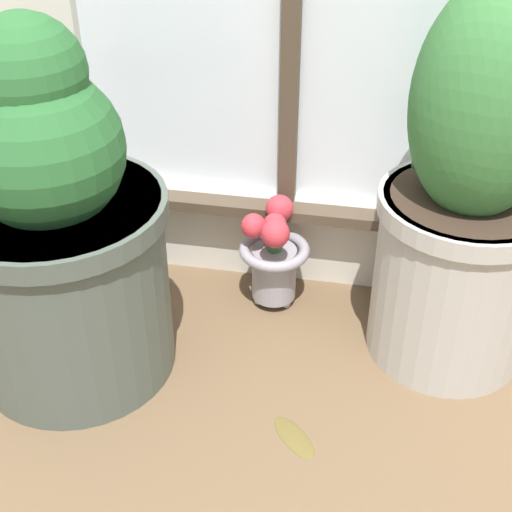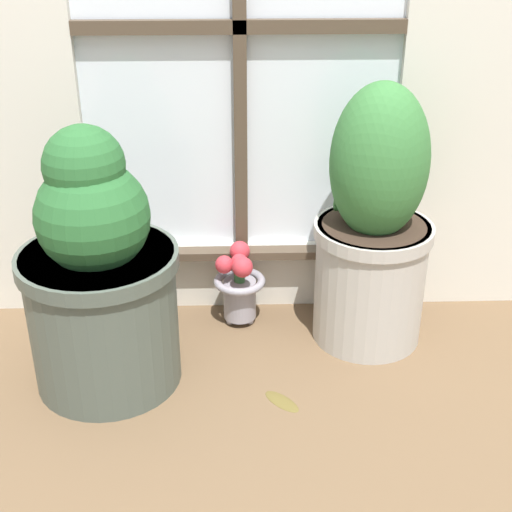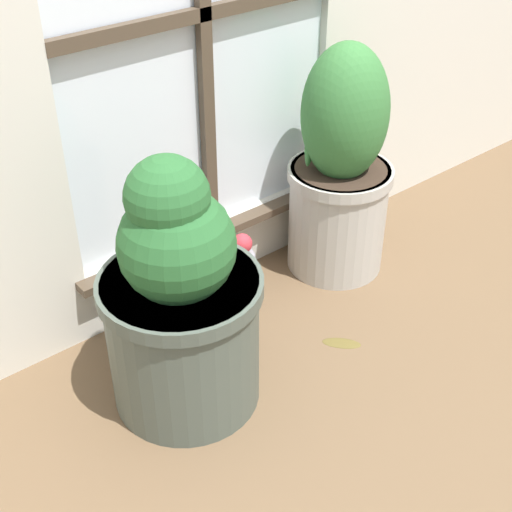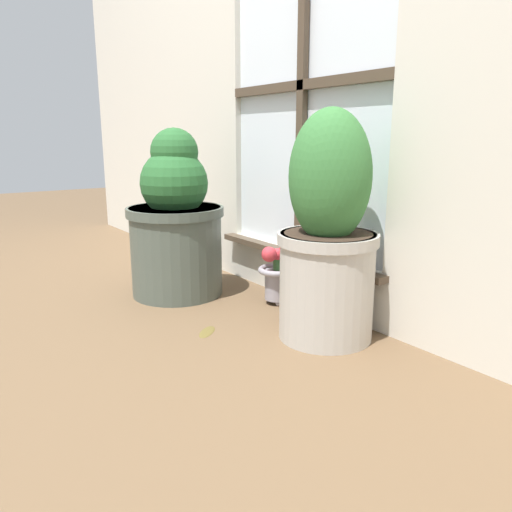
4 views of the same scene
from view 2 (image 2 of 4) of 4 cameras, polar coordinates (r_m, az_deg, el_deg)
ground_plane at (r=1.77m, az=-0.84°, el=-13.13°), size 10.00×10.00×0.00m
potted_plant_left at (r=1.79m, az=-12.40°, el=-1.72°), size 0.40×0.40×0.68m
potted_plant_right at (r=1.94m, az=9.39°, el=2.14°), size 0.32×0.32×0.73m
flower_vase at (r=2.07m, az=-1.37°, el=-2.23°), size 0.15×0.15×0.24m
fallen_leaf at (r=1.83m, az=2.08°, el=-11.47°), size 0.11×0.11×0.01m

